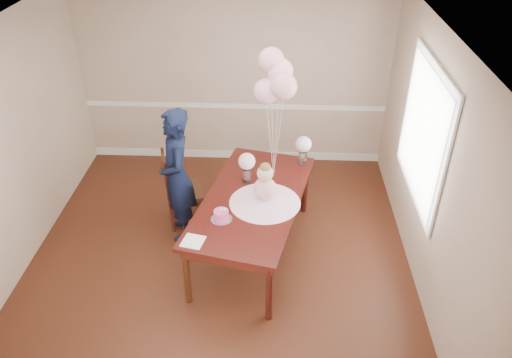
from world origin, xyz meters
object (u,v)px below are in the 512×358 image
object	(u,v)px
dining_table_top	(253,200)
dining_chair_seat	(184,192)
birthday_cake	(221,215)
woman	(177,176)

from	to	relation	value
dining_table_top	dining_chair_seat	xyz separation A→B (m)	(-0.91, 0.56, -0.31)
birthday_cake	woman	world-z (taller)	woman
woman	birthday_cake	bearing A→B (deg)	22.37
dining_chair_seat	birthday_cake	bearing A→B (deg)	-75.14
birthday_cake	woman	distance (m)	0.95
birthday_cake	dining_chair_seat	world-z (taller)	birthday_cake
birthday_cake	woman	xyz separation A→B (m)	(-0.61, 0.73, 0.00)
dining_chair_seat	woman	xyz separation A→B (m)	(-0.01, -0.24, 0.40)
dining_table_top	woman	xyz separation A→B (m)	(-0.92, 0.31, 0.09)
dining_table_top	birthday_cake	distance (m)	0.53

